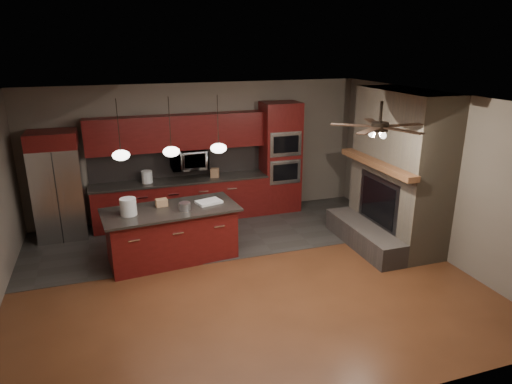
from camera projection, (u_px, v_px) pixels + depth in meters
name	position (u px, v px, depth m)	size (l,w,h in m)	color
ground	(241.00, 277.00, 7.29)	(7.00, 7.00, 0.00)	brown
ceiling	(239.00, 100.00, 6.42)	(7.00, 6.00, 0.02)	white
back_wall	(200.00, 151.00, 9.56)	(7.00, 0.02, 2.80)	#695F54
right_wall	(434.00, 174.00, 7.91)	(0.02, 6.00, 2.80)	#695F54
slate_tile_patch	(215.00, 234.00, 8.91)	(7.00, 2.40, 0.01)	#2E2C2A
fireplace_column	(397.00, 176.00, 8.16)	(1.30, 2.10, 2.80)	#756853
back_cabinetry	(180.00, 179.00, 9.34)	(3.59, 0.64, 2.20)	#5A1110
oven_tower	(280.00, 158.00, 9.86)	(0.80, 0.63, 2.38)	#5A1110
microwave	(189.00, 159.00, 9.28)	(0.73, 0.41, 0.50)	silver
refrigerator	(58.00, 186.00, 8.50)	(0.87, 0.75, 2.05)	silver
kitchen_island	(172.00, 234.00, 7.76)	(2.32, 1.23, 0.92)	#5A1110
white_bucket	(128.00, 207.00, 7.30)	(0.26, 0.26, 0.28)	silver
paint_can	(185.00, 206.00, 7.54)	(0.19, 0.19, 0.13)	#B3B3B8
paint_tray	(209.00, 202.00, 7.88)	(0.41, 0.29, 0.04)	silver
cardboard_box	(162.00, 203.00, 7.73)	(0.19, 0.14, 0.12)	#A77B56
counter_bucket	(147.00, 177.00, 9.06)	(0.21, 0.21, 0.24)	silver
counter_box	(215.00, 173.00, 9.44)	(0.17, 0.13, 0.19)	#946B4C
pendant_left	(121.00, 155.00, 6.81)	(0.26, 0.26, 0.92)	black
pendant_center	(171.00, 151.00, 7.04)	(0.26, 0.26, 0.92)	black
pendant_right	(219.00, 148.00, 7.26)	(0.26, 0.26, 0.92)	black
ceiling_fan	(380.00, 126.00, 6.35)	(1.27, 1.33, 0.41)	black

